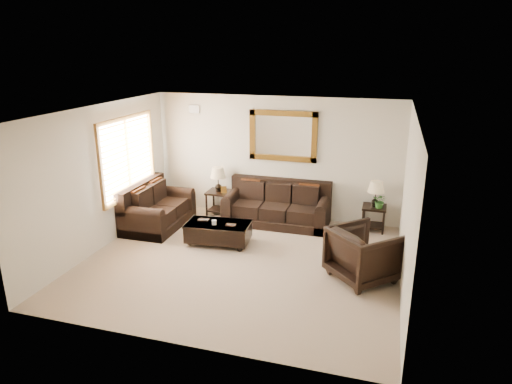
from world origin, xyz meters
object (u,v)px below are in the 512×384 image
(sofa, at_px, (277,208))
(coffee_table, at_px, (218,231))
(loveseat, at_px, (156,210))
(armchair, at_px, (364,252))
(end_table_left, at_px, (218,184))
(end_table_right, at_px, (375,199))

(sofa, bearing_deg, coffee_table, -120.80)
(loveseat, xyz_separation_m, armchair, (4.43, -1.16, 0.14))
(armchair, bearing_deg, sofa, -0.39)
(end_table_left, relative_size, end_table_right, 1.04)
(sofa, distance_m, loveseat, 2.62)
(sofa, xyz_separation_m, end_table_right, (2.04, 0.16, 0.36))
(loveseat, xyz_separation_m, coffee_table, (1.62, -0.49, -0.09))
(sofa, xyz_separation_m, loveseat, (-2.46, -0.92, 0.02))
(coffee_table, bearing_deg, end_table_right, 23.67)
(end_table_left, bearing_deg, armchair, -33.21)
(sofa, height_order, coffee_table, sofa)
(sofa, xyz_separation_m, end_table_left, (-1.42, 0.15, 0.39))
(end_table_left, distance_m, coffee_table, 1.73)
(loveseat, bearing_deg, end_table_left, -44.06)
(sofa, bearing_deg, end_table_right, 4.50)
(coffee_table, bearing_deg, end_table_left, 105.77)
(end_table_right, height_order, coffee_table, end_table_right)
(end_table_left, distance_m, armchair, 4.07)
(end_table_left, relative_size, armchair, 1.13)
(sofa, relative_size, coffee_table, 1.74)
(sofa, relative_size, armchair, 2.29)
(loveseat, height_order, armchair, armchair)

